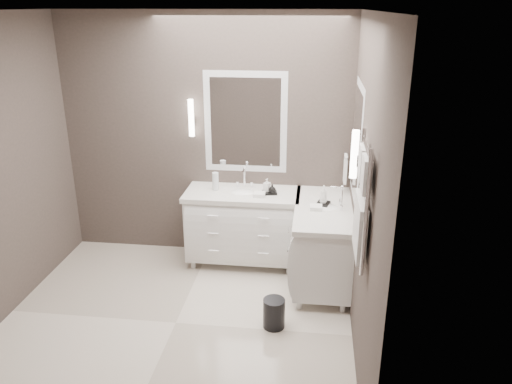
# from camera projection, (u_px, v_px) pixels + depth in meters

# --- Properties ---
(floor) EXTENTS (3.20, 3.00, 0.01)m
(floor) POSITION_uv_depth(u_px,v_px,m) (176.00, 323.00, 4.59)
(floor) COLOR silver
(floor) RESTS_ON ground
(ceiling) EXTENTS (3.20, 3.00, 0.01)m
(ceiling) POSITION_uv_depth(u_px,v_px,m) (155.00, 10.00, 3.63)
(ceiling) COLOR white
(ceiling) RESTS_ON wall_back
(wall_back) EXTENTS (3.20, 0.01, 2.70)m
(wall_back) POSITION_uv_depth(u_px,v_px,m) (205.00, 139.00, 5.51)
(wall_back) COLOR #443B36
(wall_back) RESTS_ON floor
(wall_front) EXTENTS (3.20, 0.01, 2.70)m
(wall_front) POSITION_uv_depth(u_px,v_px,m) (87.00, 278.00, 2.71)
(wall_front) COLOR #443B36
(wall_front) RESTS_ON floor
(wall_right) EXTENTS (0.01, 3.00, 2.70)m
(wall_right) POSITION_uv_depth(u_px,v_px,m) (364.00, 193.00, 3.93)
(wall_right) COLOR #443B36
(wall_right) RESTS_ON floor
(vanity_back) EXTENTS (1.24, 0.59, 0.97)m
(vanity_back) POSITION_uv_depth(u_px,v_px,m) (243.00, 223.00, 5.50)
(vanity_back) COLOR white
(vanity_back) RESTS_ON floor
(vanity_right) EXTENTS (0.59, 1.24, 0.97)m
(vanity_right) POSITION_uv_depth(u_px,v_px,m) (323.00, 240.00, 5.10)
(vanity_right) COLOR white
(vanity_right) RESTS_ON floor
(mirror_back) EXTENTS (0.90, 0.02, 1.10)m
(mirror_back) POSITION_uv_depth(u_px,v_px,m) (245.00, 123.00, 5.37)
(mirror_back) COLOR white
(mirror_back) RESTS_ON wall_back
(mirror_right) EXTENTS (0.02, 0.90, 1.10)m
(mirror_right) POSITION_uv_depth(u_px,v_px,m) (357.00, 142.00, 4.60)
(mirror_right) COLOR white
(mirror_right) RESTS_ON wall_right
(sconce_back) EXTENTS (0.06, 0.06, 0.40)m
(sconce_back) POSITION_uv_depth(u_px,v_px,m) (191.00, 119.00, 5.36)
(sconce_back) COLOR white
(sconce_back) RESTS_ON wall_back
(sconce_right) EXTENTS (0.06, 0.06, 0.40)m
(sconce_right) POSITION_uv_depth(u_px,v_px,m) (354.00, 155.00, 4.06)
(sconce_right) COLOR white
(sconce_right) RESTS_ON wall_right
(towel_bar_corner) EXTENTS (0.03, 0.22, 0.30)m
(towel_bar_corner) POSITION_uv_depth(u_px,v_px,m) (345.00, 168.00, 5.28)
(towel_bar_corner) COLOR white
(towel_bar_corner) RESTS_ON wall_right
(towel_ladder) EXTENTS (0.06, 0.58, 0.90)m
(towel_ladder) POSITION_uv_depth(u_px,v_px,m) (362.00, 207.00, 3.55)
(towel_ladder) COLOR white
(towel_ladder) RESTS_ON wall_right
(waste_bin) EXTENTS (0.25, 0.25, 0.28)m
(waste_bin) POSITION_uv_depth(u_px,v_px,m) (274.00, 313.00, 4.49)
(waste_bin) COLOR black
(waste_bin) RESTS_ON floor
(amenity_tray_back) EXTENTS (0.17, 0.14, 0.02)m
(amenity_tray_back) POSITION_uv_depth(u_px,v_px,m) (270.00, 193.00, 5.32)
(amenity_tray_back) COLOR black
(amenity_tray_back) RESTS_ON vanity_back
(amenity_tray_right) EXTENTS (0.16, 0.19, 0.02)m
(amenity_tray_right) POSITION_uv_depth(u_px,v_px,m) (323.00, 204.00, 5.01)
(amenity_tray_right) COLOR black
(amenity_tray_right) RESTS_ON vanity_right
(water_bottle) EXTENTS (0.08, 0.08, 0.20)m
(water_bottle) POSITION_uv_depth(u_px,v_px,m) (215.00, 181.00, 5.40)
(water_bottle) COLOR silver
(water_bottle) RESTS_ON vanity_back
(soap_bottle_a) EXTENTS (0.08, 0.08, 0.14)m
(soap_bottle_a) POSITION_uv_depth(u_px,v_px,m) (267.00, 185.00, 5.31)
(soap_bottle_a) COLOR white
(soap_bottle_a) RESTS_ON amenity_tray_back
(soap_bottle_b) EXTENTS (0.08, 0.08, 0.10)m
(soap_bottle_b) POSITION_uv_depth(u_px,v_px,m) (272.00, 188.00, 5.27)
(soap_bottle_b) COLOR black
(soap_bottle_b) RESTS_ON amenity_tray_back
(soap_bottle_c) EXTENTS (0.08, 0.08, 0.19)m
(soap_bottle_c) POSITION_uv_depth(u_px,v_px,m) (323.00, 194.00, 4.98)
(soap_bottle_c) COLOR white
(soap_bottle_c) RESTS_ON amenity_tray_right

